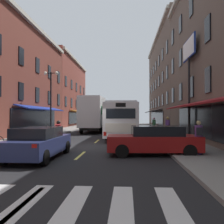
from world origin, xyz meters
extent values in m
cube|color=black|center=(0.00, 0.00, -0.05)|extent=(34.80, 80.00, 0.10)
cube|color=#DBCC4C|center=(0.00, -10.00, 0.00)|extent=(0.14, 2.40, 0.01)
cube|color=#DBCC4C|center=(0.00, -3.50, 0.00)|extent=(0.14, 2.40, 0.01)
cube|color=#DBCC4C|center=(0.00, 3.00, 0.00)|extent=(0.14, 2.40, 0.01)
cube|color=#DBCC4C|center=(0.00, 9.50, 0.00)|extent=(0.14, 2.40, 0.01)
cube|color=#DBCC4C|center=(0.00, 16.00, 0.00)|extent=(0.14, 2.40, 0.01)
cube|color=#DBCC4C|center=(0.00, 22.50, 0.00)|extent=(0.14, 2.40, 0.01)
cube|color=#DBCC4C|center=(0.00, 29.00, 0.00)|extent=(0.14, 2.40, 0.01)
cube|color=#DBCC4C|center=(0.00, 35.50, 0.00)|extent=(0.14, 2.40, 0.01)
cube|color=silver|center=(0.00, -10.00, 0.00)|extent=(0.50, 2.80, 0.01)
cube|color=silver|center=(1.10, -10.00, 0.00)|extent=(0.50, 2.80, 0.01)
cube|color=silver|center=(2.20, -10.00, 0.00)|extent=(0.50, 2.80, 0.01)
cube|color=silver|center=(3.30, -10.00, 0.00)|extent=(0.50, 2.80, 0.01)
cube|color=gray|center=(-5.90, 0.00, 0.07)|extent=(3.00, 80.00, 0.14)
cube|color=gray|center=(5.90, 0.00, 0.07)|extent=(3.00, 80.00, 0.14)
cube|color=brown|center=(-11.40, 10.00, 5.85)|extent=(8.00, 19.90, 11.71)
cube|color=#B2AD9E|center=(-7.30, 10.00, 11.36)|extent=(0.44, 19.40, 0.40)
cube|color=black|center=(-7.36, 10.00, 1.55)|extent=(0.10, 12.00, 2.10)
cube|color=navy|center=(-6.65, 10.00, 2.75)|extent=(1.38, 11.20, 0.44)
cube|color=black|center=(-7.36, 6.00, 4.20)|extent=(0.10, 1.00, 1.60)
cube|color=black|center=(-7.36, 10.00, 4.20)|extent=(0.10, 1.00, 1.60)
cube|color=black|center=(-7.36, 14.00, 4.20)|extent=(0.10, 1.00, 1.60)
cube|color=black|center=(-7.36, 18.00, 4.20)|extent=(0.10, 1.00, 1.60)
cube|color=black|center=(-7.36, 6.00, 7.40)|extent=(0.10, 1.00, 1.60)
cube|color=black|center=(-7.36, 10.00, 7.40)|extent=(0.10, 1.00, 1.60)
cube|color=black|center=(-7.36, 14.00, 7.40)|extent=(0.10, 1.00, 1.60)
cube|color=black|center=(-7.36, 18.00, 7.40)|extent=(0.10, 1.00, 1.60)
cube|color=brown|center=(-11.40, 30.00, 6.31)|extent=(8.00, 19.90, 12.62)
cube|color=#B2AD9E|center=(-7.30, 30.00, 12.27)|extent=(0.44, 19.40, 0.40)
cube|color=black|center=(-7.36, 30.00, 1.55)|extent=(0.10, 12.00, 2.10)
cube|color=brown|center=(-6.65, 30.00, 2.75)|extent=(1.38, 11.20, 0.44)
cube|color=black|center=(-7.36, 22.00, 4.20)|extent=(0.10, 1.00, 1.60)
cube|color=black|center=(-7.36, 26.00, 4.20)|extent=(0.10, 1.00, 1.60)
cube|color=black|center=(-7.36, 30.00, 4.20)|extent=(0.10, 1.00, 1.60)
cube|color=black|center=(-7.36, 34.00, 4.20)|extent=(0.10, 1.00, 1.60)
cube|color=black|center=(-7.36, 38.00, 4.20)|extent=(0.10, 1.00, 1.60)
cube|color=black|center=(-7.36, 22.00, 7.40)|extent=(0.10, 1.00, 1.60)
cube|color=black|center=(-7.36, 26.00, 7.40)|extent=(0.10, 1.00, 1.60)
cube|color=black|center=(-7.36, 30.00, 7.40)|extent=(0.10, 1.00, 1.60)
cube|color=black|center=(-7.36, 34.00, 7.40)|extent=(0.10, 1.00, 1.60)
cube|color=black|center=(-7.36, 38.00, 7.40)|extent=(0.10, 1.00, 1.60)
cube|color=black|center=(7.36, 0.00, 1.55)|extent=(0.10, 16.00, 2.10)
cube|color=maroon|center=(6.65, 0.00, 2.75)|extent=(1.38, 14.93, 0.44)
cube|color=black|center=(7.36, 0.00, 4.20)|extent=(0.10, 1.00, 1.60)
cube|color=black|center=(7.36, 3.81, 4.20)|extent=(0.10, 1.00, 1.60)
cube|color=black|center=(7.36, 7.62, 4.20)|extent=(0.10, 1.00, 1.60)
cube|color=black|center=(7.36, 11.43, 4.20)|extent=(0.10, 1.00, 1.60)
cube|color=black|center=(7.36, 0.00, 7.40)|extent=(0.10, 1.00, 1.60)
cube|color=black|center=(7.36, 3.81, 7.40)|extent=(0.10, 1.00, 1.60)
cube|color=black|center=(7.36, 7.62, 7.40)|extent=(0.10, 1.00, 1.60)
cube|color=black|center=(7.36, 11.43, 7.40)|extent=(0.10, 1.00, 1.60)
cube|color=black|center=(7.36, 3.81, 10.60)|extent=(0.10, 1.00, 1.60)
cube|color=black|center=(7.36, 7.62, 10.60)|extent=(0.10, 1.00, 1.60)
cube|color=black|center=(7.36, 11.43, 10.60)|extent=(0.10, 1.00, 1.60)
cube|color=brown|center=(11.40, 26.67, 7.73)|extent=(8.00, 26.57, 15.46)
cube|color=#B2AD9E|center=(7.30, 26.67, 15.11)|extent=(0.44, 26.07, 0.40)
cube|color=black|center=(7.36, 26.67, 1.55)|extent=(0.10, 16.00, 2.10)
cube|color=black|center=(6.65, 26.67, 2.75)|extent=(1.38, 14.93, 0.44)
cube|color=black|center=(7.36, 15.24, 4.20)|extent=(0.10, 1.00, 1.60)
cube|color=black|center=(7.36, 19.05, 4.20)|extent=(0.10, 1.00, 1.60)
cube|color=black|center=(7.36, 22.86, 4.20)|extent=(0.10, 1.00, 1.60)
cube|color=black|center=(7.36, 26.67, 4.20)|extent=(0.10, 1.00, 1.60)
cube|color=black|center=(7.36, 30.48, 4.20)|extent=(0.10, 1.00, 1.60)
cube|color=black|center=(7.36, 34.29, 4.20)|extent=(0.10, 1.00, 1.60)
cube|color=black|center=(7.36, 38.10, 4.20)|extent=(0.10, 1.00, 1.60)
cube|color=black|center=(7.36, 15.24, 7.40)|extent=(0.10, 1.00, 1.60)
cube|color=black|center=(7.36, 19.05, 7.40)|extent=(0.10, 1.00, 1.60)
cube|color=black|center=(7.36, 22.86, 7.40)|extent=(0.10, 1.00, 1.60)
cube|color=black|center=(7.36, 26.67, 7.40)|extent=(0.10, 1.00, 1.60)
cube|color=black|center=(7.36, 30.48, 7.40)|extent=(0.10, 1.00, 1.60)
cube|color=black|center=(7.36, 34.29, 7.40)|extent=(0.10, 1.00, 1.60)
cube|color=black|center=(7.36, 38.10, 7.40)|extent=(0.10, 1.00, 1.60)
cube|color=black|center=(7.36, 15.24, 10.60)|extent=(0.10, 1.00, 1.60)
cube|color=black|center=(7.36, 19.05, 10.60)|extent=(0.10, 1.00, 1.60)
cube|color=black|center=(7.36, 22.86, 10.60)|extent=(0.10, 1.00, 1.60)
cube|color=black|center=(7.36, 26.67, 10.60)|extent=(0.10, 1.00, 1.60)
cube|color=black|center=(7.36, 30.48, 10.60)|extent=(0.10, 1.00, 1.60)
cube|color=black|center=(7.36, 34.29, 10.60)|extent=(0.10, 1.00, 1.60)
cube|color=black|center=(7.36, 38.10, 10.60)|extent=(0.10, 1.00, 1.60)
cylinder|color=black|center=(7.05, 3.35, 3.29)|extent=(0.18, 0.18, 6.30)
cylinder|color=black|center=(7.05, 3.35, 0.26)|extent=(0.40, 0.40, 0.24)
cube|color=navy|center=(7.05, 3.35, 7.11)|extent=(0.10, 3.33, 1.51)
cube|color=white|center=(6.99, 3.35, 7.11)|extent=(0.04, 3.17, 1.35)
cube|color=white|center=(7.11, 3.35, 7.11)|extent=(0.04, 3.17, 1.35)
cube|color=white|center=(1.95, 7.52, 1.64)|extent=(2.72, 12.33, 2.59)
cube|color=silver|center=(1.95, 7.52, 3.00)|extent=(2.50, 11.12, 0.16)
cube|color=black|center=(1.96, 7.82, 1.82)|extent=(2.73, 9.93, 0.96)
cube|color=maroon|center=(1.95, 7.52, 0.60)|extent=(2.75, 11.93, 0.36)
cube|color=black|center=(2.04, 13.62, 1.82)|extent=(2.25, 0.15, 1.10)
cube|color=black|center=(1.87, 1.41, 2.11)|extent=(2.05, 0.15, 0.70)
cube|color=silver|center=(1.87, 1.40, 1.12)|extent=(2.15, 0.13, 0.64)
cube|color=black|center=(1.87, 1.40, 2.72)|extent=(0.70, 0.11, 0.28)
cube|color=red|center=(0.77, 1.41, 0.70)|extent=(0.20, 0.08, 0.28)
cube|color=red|center=(2.96, 1.38, 0.70)|extent=(0.20, 0.08, 0.28)
cylinder|color=black|center=(0.83, 11.68, 0.50)|extent=(0.31, 1.00, 1.00)
cylinder|color=black|center=(3.18, 11.65, 0.50)|extent=(0.31, 1.00, 1.00)
cylinder|color=black|center=(0.73, 3.89, 0.50)|extent=(0.31, 1.00, 1.00)
cylinder|color=black|center=(3.08, 3.85, 0.50)|extent=(0.31, 1.00, 1.00)
cube|color=#B21E19|center=(-1.50, 15.28, 1.55)|extent=(2.35, 2.18, 2.40)
cube|color=black|center=(-1.47, 16.30, 2.40)|extent=(2.00, 0.15, 0.80)
cube|color=silver|center=(-1.58, 11.55, 2.37)|extent=(2.52, 5.39, 3.34)
cube|color=#196633|center=(-0.36, 11.52, 2.54)|extent=(0.13, 3.20, 0.90)
cube|color=black|center=(-1.56, 12.61, 0.55)|extent=(2.06, 7.10, 0.24)
cylinder|color=black|center=(-2.60, 15.10, 0.45)|extent=(0.30, 0.91, 0.90)
cylinder|color=black|center=(-0.40, 15.05, 0.45)|extent=(0.30, 0.91, 0.90)
cylinder|color=black|center=(-2.70, 10.77, 0.45)|extent=(0.30, 0.91, 0.90)
cylinder|color=black|center=(-0.50, 10.72, 0.45)|extent=(0.30, 0.91, 0.90)
cube|color=navy|center=(-1.60, 20.74, 0.59)|extent=(1.96, 4.47, 0.69)
cube|color=black|center=(-1.60, 20.56, 1.13)|extent=(1.77, 2.43, 0.45)
cube|color=red|center=(-2.40, 18.54, 0.83)|extent=(0.20, 0.06, 0.14)
cube|color=red|center=(-0.86, 18.52, 0.83)|extent=(0.20, 0.06, 0.14)
cylinder|color=black|center=(-2.48, 22.27, 0.32)|extent=(0.23, 0.64, 0.64)
cylinder|color=black|center=(-0.68, 22.25, 0.32)|extent=(0.23, 0.64, 0.64)
cylinder|color=black|center=(-2.52, 19.23, 0.32)|extent=(0.23, 0.64, 0.64)
cylinder|color=black|center=(-0.72, 19.20, 0.32)|extent=(0.23, 0.64, 0.64)
cube|color=navy|center=(-1.74, -4.40, 0.60)|extent=(1.83, 4.63, 0.72)
cube|color=black|center=(-1.74, -4.59, 1.18)|extent=(1.64, 2.51, 0.50)
cube|color=red|center=(-1.07, -6.70, 0.86)|extent=(0.20, 0.06, 0.14)
cylinder|color=black|center=(-2.55, -2.79, 0.32)|extent=(0.23, 0.64, 0.64)
cylinder|color=black|center=(-0.88, -2.81, 0.32)|extent=(0.23, 0.64, 0.64)
cylinder|color=black|center=(-2.59, -6.00, 0.32)|extent=(0.23, 0.64, 0.64)
cylinder|color=black|center=(-0.93, -6.02, 0.32)|extent=(0.23, 0.64, 0.64)
cube|color=maroon|center=(3.60, -3.19, 0.61)|extent=(4.62, 2.00, 0.74)
cube|color=black|center=(3.79, -3.18, 1.20)|extent=(2.53, 1.74, 0.51)
cube|color=red|center=(5.89, -3.79, 0.88)|extent=(0.07, 0.20, 0.14)
cube|color=red|center=(5.82, -2.37, 0.88)|extent=(0.07, 0.20, 0.14)
cylinder|color=black|center=(2.07, -4.10, 0.32)|extent=(0.65, 0.25, 0.64)
cylinder|color=black|center=(2.00, -2.42, 0.32)|extent=(0.65, 0.25, 0.64)
cylinder|color=black|center=(5.21, -3.95, 0.32)|extent=(0.65, 0.25, 0.64)
cylinder|color=black|center=(5.13, -2.27, 0.32)|extent=(0.65, 0.25, 0.64)
cylinder|color=black|center=(-2.06, 0.48, 0.31)|extent=(0.12, 0.62, 0.62)
cylinder|color=black|center=(-2.01, -0.97, 0.31)|extent=(0.14, 0.62, 0.62)
cylinder|color=#B2B2B7|center=(-2.06, 0.36, 0.61)|extent=(0.08, 0.33, 0.68)
ellipsoid|color=navy|center=(-2.04, -0.07, 0.81)|extent=(0.34, 0.57, 0.28)
cube|color=black|center=(-2.03, -0.47, 0.74)|extent=(0.28, 0.57, 0.12)
cube|color=#B2B2B7|center=(-2.04, -0.25, 0.40)|extent=(0.25, 0.41, 0.30)
cylinder|color=#B2B2B7|center=(-2.06, 0.26, 1.02)|extent=(0.62, 0.06, 0.04)
cylinder|color=maroon|center=(-2.03, -0.40, 1.13)|extent=(0.36, 0.47, 0.66)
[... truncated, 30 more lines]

